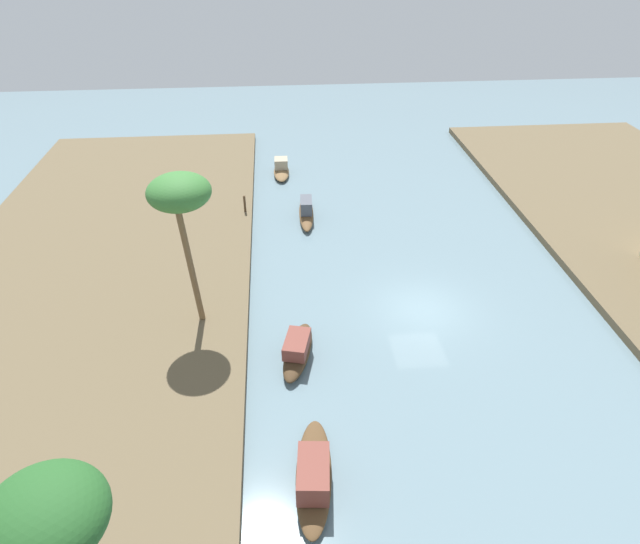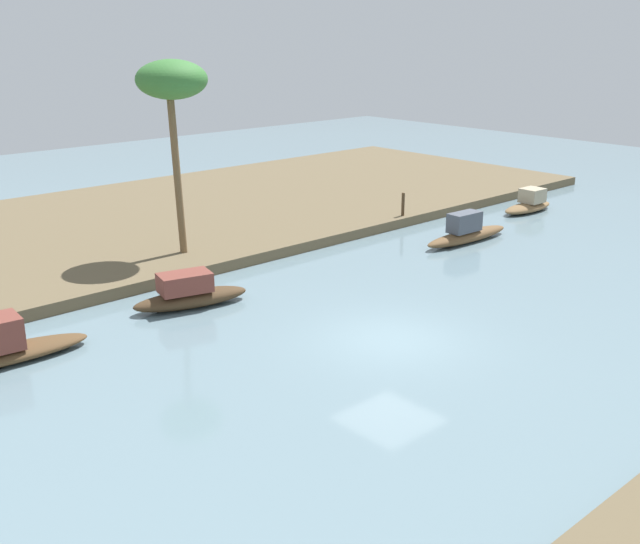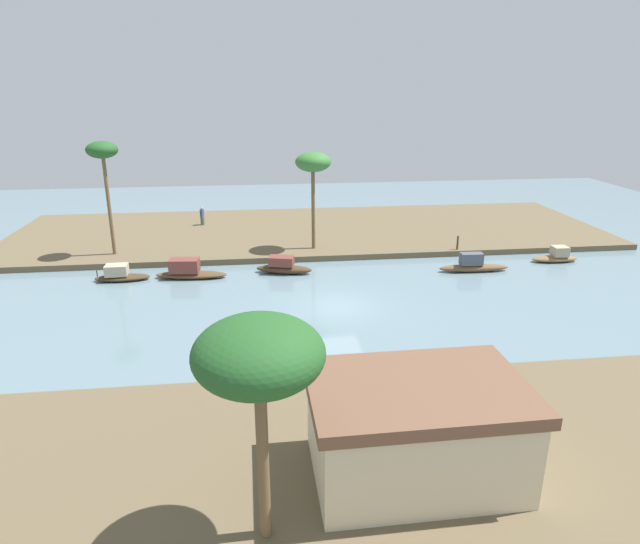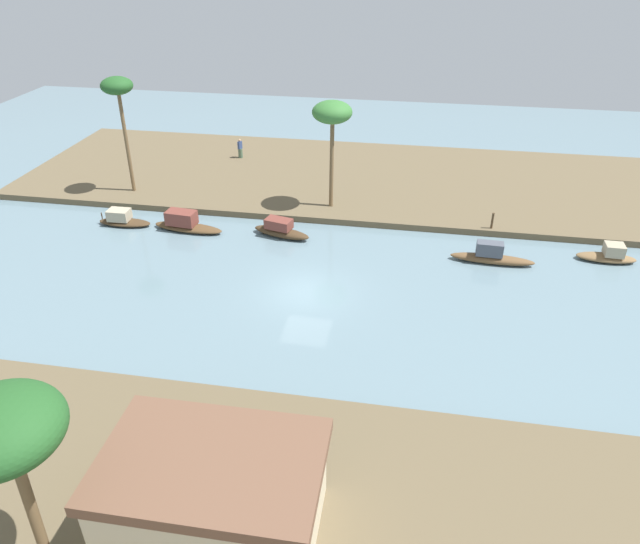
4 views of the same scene
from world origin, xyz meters
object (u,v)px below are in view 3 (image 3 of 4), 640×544
Objects in this scene: sampan_with_red_awning at (283,267)px; sampan_downstream_large at (120,275)px; mooring_post at (458,243)px; sampan_open_hull at (188,271)px; palm_tree_right_tall at (259,357)px; sampan_upstream_small at (473,265)px; riverside_building at (416,429)px; palm_tree_left_near at (313,164)px; sampan_near_left_bank at (556,256)px; person_on_near_bank at (202,217)px; palm_tree_left_far at (102,154)px.

sampan_with_red_awning reaches higher than sampan_downstream_large.
sampan_downstream_large is (10.29, 0.17, -0.06)m from sampan_with_red_awning.
mooring_post is at bearing -174.45° from sampan_downstream_large.
sampan_open_hull is 23.00m from palm_tree_right_tall.
sampan_upstream_small is at bearing -124.04° from palm_tree_right_tall.
mooring_post is at bearing -114.05° from riverside_building.
palm_tree_left_near is at bearing -146.64° from sampan_open_hull.
sampan_open_hull is 1.41× the size of sampan_near_left_bank.
sampan_upstream_small is 3.05× the size of person_on_near_bank.
person_on_near_bank is (6.16, -12.22, 0.61)m from sampan_with_red_awning.
sampan_upstream_small is 3.73m from mooring_post.
sampan_upstream_small is 6.70m from sampan_near_left_bank.
person_on_near_bank is 35.00m from palm_tree_right_tall.
palm_tree_left_far reaches higher than sampan_downstream_large.
sampan_open_hull is at bearing 27.82° from palm_tree_left_near.
sampan_near_left_bank is at bearing -165.48° from sampan_with_red_awning.
person_on_near_bank is at bearing -84.00° from sampan_open_hull.
riverside_building is (-13.12, 20.23, 1.59)m from sampan_downstream_large.
sampan_near_left_bank is (-19.04, -0.17, -0.07)m from sampan_with_red_awning.
sampan_upstream_small is 0.68× the size of palm_tree_left_near.
palm_tree_right_tall is (4.19, 26.49, -0.84)m from palm_tree_left_near.
sampan_downstream_large is 14.82m from palm_tree_left_near.
palm_tree_left_near is (-12.75, -4.46, 6.09)m from sampan_downstream_large.
palm_tree_left_far is 29.26m from riverside_building.
palm_tree_right_tall reaches higher than sampan_downstream_large.
sampan_with_red_awning is 0.81× the size of sampan_upstream_small.
sampan_near_left_bank is (-6.57, -1.34, -0.05)m from sampan_upstream_small.
palm_tree_right_tall reaches higher than sampan_with_red_awning.
palm_tree_left_far reaches higher than sampan_open_hull.
palm_tree_left_far reaches higher than sampan_with_red_awning.
person_on_near_bank is 0.20× the size of palm_tree_left_far.
sampan_open_hull is at bearing 8.23° from mooring_post.
sampan_upstream_small is at bearing 166.85° from palm_tree_left_far.
mooring_post is (-18.90, 9.70, -0.13)m from person_on_near_bank.
riverside_building is (-2.83, 20.39, 1.53)m from sampan_with_red_awning.
riverside_building reaches higher than sampan_upstream_small.
mooring_post is at bearing -120.35° from palm_tree_right_tall.
sampan_upstream_small is 0.76× the size of palm_tree_right_tall.
palm_tree_left_far is at bearing -69.63° from palm_tree_right_tall.
sampan_with_red_awning is 2.48× the size of person_on_near_bank.
mooring_post is (-0.26, -3.68, 0.50)m from sampan_upstream_small.
sampan_downstream_large is 3.35× the size of mooring_post.
palm_tree_left_far reaches higher than riverside_building.
sampan_open_hull is at bearing -155.69° from person_on_near_bank.
sampan_with_red_awning is 14.24m from palm_tree_left_far.
palm_tree_left_near is at bearing -161.80° from sampan_downstream_large.
sampan_with_red_awning is at bearing 11.17° from mooring_post.
riverside_building reaches higher than person_on_near_bank.
palm_tree_right_tall is (-4.43, 34.42, 4.57)m from person_on_near_bank.
sampan_with_red_awning reaches higher than sampan_near_left_bank.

